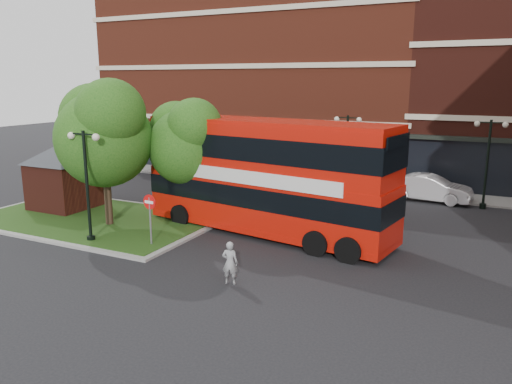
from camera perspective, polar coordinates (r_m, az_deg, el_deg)
The scene contains 15 objects.
ground at distance 20.14m, azimuth -7.27°, elevation -8.07°, with size 120.00×120.00×0.00m, color black.
pavement_far at distance 34.56m, azimuth 7.86°, elevation 0.78°, with size 44.00×3.00×0.12m, color slate.
terrace_far_left at distance 43.76m, azimuth 1.11°, elevation 12.52°, with size 26.00×12.00×14.00m, color maroon.
traffic_island at distance 27.18m, azimuth -18.01°, elevation -2.96°, with size 12.60×7.60×0.15m.
kiosk at distance 29.51m, azimuth -21.17°, elevation 2.47°, with size 6.51×6.51×3.60m.
tree_island_west at distance 25.09m, azimuth -17.08°, elevation 6.84°, with size 5.40×4.71×7.21m.
tree_island_east at distance 25.21m, azimuth -8.06°, elevation 6.03°, with size 4.46×3.90×6.29m.
lamp_island at distance 22.91m, azimuth -18.78°, elevation 1.25°, with size 1.72×0.36×5.00m.
lamp_far_left at distance 31.63m, azimuth 10.31°, elevation 4.69°, with size 1.72×0.36×5.00m.
lamp_far_right at distance 30.48m, azimuth 24.94°, elevation 3.42°, with size 1.72×0.36×5.00m.
bus at distance 23.07m, azimuth 1.12°, elevation 2.62°, with size 12.56×4.70×4.69m.
woman at distance 17.82m, azimuth -2.99°, elevation -8.08°, with size 0.57×0.38×1.57m, color gray.
car_silver at distance 33.78m, azimuth 8.68°, elevation 1.44°, with size 1.44×3.58×1.22m, color #B8BABF.
car_white at distance 31.59m, azimuth 19.24°, elevation 0.43°, with size 1.67×4.80×1.58m, color silver.
no_entry_sign at distance 21.81m, azimuth -12.03°, elevation -2.02°, with size 0.65×0.09×2.35m.
Camera 1 is at (10.47, -15.67, 7.08)m, focal length 35.00 mm.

